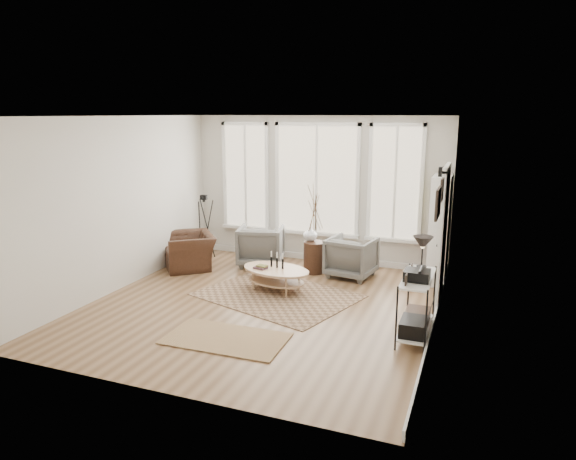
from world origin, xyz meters
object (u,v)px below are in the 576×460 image
at_px(armchair_left, 261,245).
at_px(armchair_right, 351,257).
at_px(coffee_table, 276,273).
at_px(bookcase, 440,229).
at_px(accent_chair, 189,251).
at_px(low_shelf, 417,300).
at_px(side_table, 314,231).

distance_m(armchair_left, armchair_right, 1.85).
distance_m(coffee_table, armchair_right, 1.57).
height_order(coffee_table, armchair_right, armchair_right).
relative_size(bookcase, armchair_left, 2.36).
bearing_deg(accent_chair, low_shelf, 28.99).
bearing_deg(armchair_right, coffee_table, 59.16).
distance_m(armchair_right, accent_chair, 3.13).
xyz_separation_m(armchair_left, armchair_right, (1.85, -0.09, -0.03)).
bearing_deg(accent_chair, side_table, 62.28).
xyz_separation_m(bookcase, armchair_right, (-1.49, -0.30, -0.58)).
distance_m(coffee_table, side_table, 1.33).
xyz_separation_m(armchair_right, side_table, (-0.72, -0.01, 0.42)).
distance_m(low_shelf, coffee_table, 2.66).
bearing_deg(bookcase, coffee_table, -148.98).
distance_m(armchair_left, side_table, 1.20).
distance_m(armchair_right, side_table, 0.83).
height_order(coffee_table, accent_chair, accent_chair).
relative_size(armchair_right, accent_chair, 0.80).
relative_size(low_shelf, accent_chair, 1.27).
relative_size(bookcase, low_shelf, 1.58).
bearing_deg(armchair_left, coffee_table, 108.30).
xyz_separation_m(coffee_table, accent_chair, (-2.07, 0.64, 0.03)).
bearing_deg(coffee_table, side_table, 76.18).
bearing_deg(coffee_table, low_shelf, -22.47).
height_order(coffee_table, armchair_left, armchair_left).
bearing_deg(side_table, bookcase, 8.00).
bearing_deg(side_table, accent_chair, -166.83).
bearing_deg(coffee_table, accent_chair, 162.75).
bearing_deg(armchair_left, low_shelf, 130.33).
distance_m(coffee_table, armchair_left, 1.54).
height_order(low_shelf, accent_chair, low_shelf).
relative_size(coffee_table, accent_chair, 1.33).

